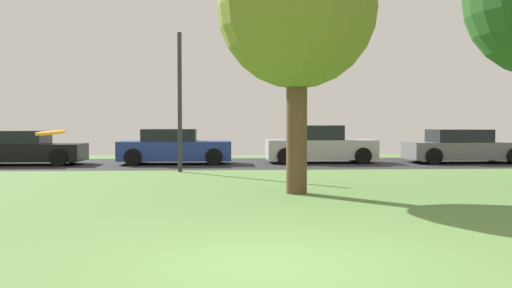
{
  "coord_description": "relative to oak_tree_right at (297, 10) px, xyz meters",
  "views": [
    {
      "loc": [
        -0.65,
        -6.03,
        1.56
      ],
      "look_at": [
        0.0,
        4.43,
        1.18
      ],
      "focal_mm": 39.36,
      "sensor_mm": 36.0,
      "label": 1
    }
  ],
  "objects": [
    {
      "name": "parked_car_silver",
      "position": [
        2.22,
        9.68,
        -3.4
      ],
      "size": [
        4.3,
        1.94,
        1.49
      ],
      "color": "#B7B7BC",
      "rests_on": "ground_plane"
    },
    {
      "name": "frisbee_disc",
      "position": [
        -3.27,
        -7.12,
        -2.6
      ],
      "size": [
        0.38,
        0.38,
        0.05
      ],
      "color": "orange"
    },
    {
      "name": "oak_tree_right",
      "position": [
        0.0,
        0.0,
        0.0
      ],
      "size": [
        3.54,
        3.54,
        5.88
      ],
      "color": "brown",
      "rests_on": "ground_plane"
    },
    {
      "name": "ground_plane",
      "position": [
        -1.04,
        -6.41,
        -4.08
      ],
      "size": [
        44.0,
        44.0,
        0.0
      ],
      "primitive_type": "plane",
      "color": "#5B8442"
    },
    {
      "name": "parked_car_black",
      "position": [
        -9.23,
        9.26,
        -3.47
      ],
      "size": [
        4.48,
        2.05,
        1.3
      ],
      "color": "black",
      "rests_on": "ground_plane"
    },
    {
      "name": "parked_car_grey",
      "position": [
        7.94,
        9.3,
        -3.46
      ],
      "size": [
        4.54,
        2.06,
        1.33
      ],
      "color": "slate",
      "rests_on": "ground_plane"
    },
    {
      "name": "road_strip",
      "position": [
        -1.04,
        9.59,
        -4.07
      ],
      "size": [
        44.0,
        6.4,
        0.01
      ],
      "primitive_type": "cube",
      "color": "#28282B",
      "rests_on": "ground_plane"
    },
    {
      "name": "street_lamp_post",
      "position": [
        -3.02,
        5.79,
        -1.83
      ],
      "size": [
        0.14,
        0.14,
        4.5
      ],
      "primitive_type": "cylinder",
      "color": "#2D2D33",
      "rests_on": "ground_plane"
    },
    {
      "name": "parked_car_blue",
      "position": [
        -3.5,
        9.37,
        -3.44
      ],
      "size": [
        4.28,
        2.0,
        1.36
      ],
      "color": "#233893",
      "rests_on": "ground_plane"
    }
  ]
}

